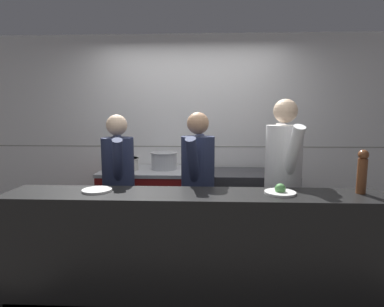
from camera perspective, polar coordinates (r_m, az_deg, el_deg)
name	(u,v)px	position (r m, az deg, el deg)	size (l,w,h in m)	color
ground_plane	(186,292)	(2.95, -1.21, -24.83)	(14.00, 14.00, 0.00)	#4C4742
wall_back_tiled	(193,135)	(4.01, 0.13, 3.53)	(8.00, 0.06, 2.60)	white
oven_range	(147,205)	(3.84, -8.54, -9.64)	(1.08, 0.71, 0.90)	maroon
prep_counter	(242,207)	(3.81, 9.55, -10.05)	(1.21, 0.65, 0.88)	#38383D
pass_counter	(194,250)	(2.58, 0.35, -17.93)	(3.06, 0.45, 0.95)	black
stock_pot	(124,163)	(3.75, -12.74, -1.87)	(0.35, 0.35, 0.15)	beige
sauce_pot	(164,160)	(3.71, -5.34, -1.28)	(0.33, 0.33, 0.21)	#B7BABF
plated_dish_main	(97,190)	(2.59, -17.64, -6.68)	(0.24, 0.24, 0.02)	white
plated_dish_appetiser	(280,191)	(2.50, 16.44, -6.91)	(0.25, 0.25, 0.09)	white
pepper_mill	(362,171)	(2.73, 29.68, -2.87)	(0.08, 0.08, 0.35)	brown
chef_head_cook	(119,184)	(3.15, -13.80, -5.58)	(0.40, 0.68, 1.58)	black
chef_sous	(198,185)	(2.96, 1.10, -5.99)	(0.38, 0.70, 1.60)	black
chef_line	(283,178)	(3.08, 16.90, -4.46)	(0.39, 0.76, 1.72)	black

